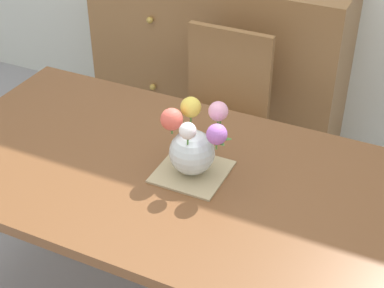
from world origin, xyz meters
TOP-DOWN VIEW (x-y plane):
  - dining_table at (0.00, 0.00)m, footprint 1.72×0.93m
  - chair_far at (-0.14, 0.81)m, footprint 0.42×0.42m
  - dresser at (-0.37, 1.33)m, footprint 1.40×0.47m
  - placemat at (0.09, 0.02)m, footprint 0.23×0.23m
  - flower_vase at (0.09, 0.03)m, footprint 0.24×0.20m

SIDE VIEW (x-z plane):
  - dresser at x=-0.37m, z-range 0.00..1.00m
  - chair_far at x=-0.14m, z-range 0.07..0.97m
  - dining_table at x=0.00m, z-range 0.29..1.05m
  - placemat at x=0.09m, z-range 0.76..0.77m
  - flower_vase at x=0.09m, z-range 0.76..1.01m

